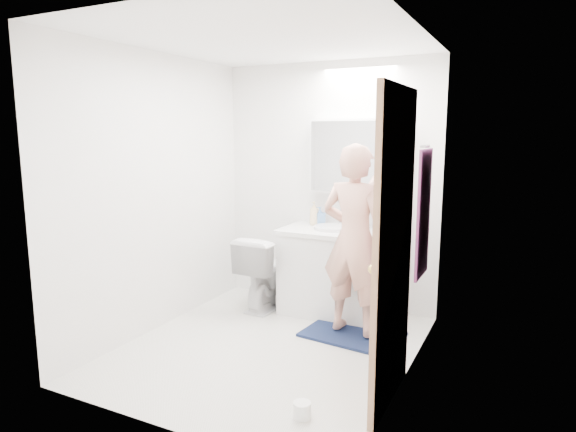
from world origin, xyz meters
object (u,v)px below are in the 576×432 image
Objects in this scene: soap_bottle_b at (320,216)px; vanity_cabinet at (331,274)px; medicine_cabinet at (355,156)px; soap_bottle_a at (314,213)px; person at (354,240)px; toilet at (268,271)px; toothbrush_cup at (361,224)px; toilet_paper_roll at (302,410)px.

vanity_cabinet is at bearing -42.32° from soap_bottle_b.
vanity_cabinet is 0.59m from soap_bottle_b.
medicine_cabinet reaches higher than soap_bottle_a.
person is 8.81× the size of soap_bottle_b.
toothbrush_cup reaches higher than toilet.
toilet is (-0.62, -0.11, -0.02)m from vanity_cabinet.
toilet_paper_roll is (0.70, -1.93, -0.86)m from soap_bottle_b.
soap_bottle_b is at bearing -40.96° from person.
person reaches higher than soap_bottle_a.
person is at bearing -70.61° from medicine_cabinet.
soap_bottle_b is (-0.20, 0.18, 0.52)m from vanity_cabinet.
toilet is 0.73m from soap_bottle_a.
soap_bottle_a is (-0.62, 0.58, 0.09)m from person.
toilet is 2.02m from toilet_paper_roll.
vanity_cabinet is 1.14m from medicine_cabinet.
medicine_cabinet is at bearing -153.61° from toilet.
person is at bearing 95.88° from toilet_paper_roll.
toilet_paper_roll is (0.76, -1.90, -0.89)m from soap_bottle_a.
person is at bearing -76.59° from toothbrush_cup.
vanity_cabinet is 4.98× the size of soap_bottle_b.
soap_bottle_a is 2.23m from toilet_paper_roll.
medicine_cabinet reaches higher than toothbrush_cup.
toothbrush_cup is at bearing 34.85° from vanity_cabinet.
person is 6.81× the size of soap_bottle_a.
soap_bottle_a is 2.12× the size of toilet_paper_roll.
toothbrush_cup is (0.43, -0.02, -0.05)m from soap_bottle_b.
soap_bottle_a is (-0.39, -0.06, -0.56)m from medicine_cabinet.
soap_bottle_a is at bearing 111.65° from toilet_paper_roll.
soap_bottle_a is at bearing -141.15° from toilet.
soap_bottle_a is (0.37, 0.27, 0.57)m from toilet.
person is 16.73× the size of toothbrush_cup.
soap_bottle_b is at bearing 137.68° from vanity_cabinet.
toilet is 3.14× the size of soap_bottle_a.
medicine_cabinet is 0.68m from soap_bottle_b.
toilet_paper_roll is at bearing 127.91° from toilet.
toothbrush_cup is (0.09, -0.05, -0.64)m from medicine_cabinet.
toilet_paper_roll is at bearing -68.35° from soap_bottle_a.
vanity_cabinet is at bearing -166.12° from toilet.
soap_bottle_a is at bearing -149.57° from soap_bottle_b.
medicine_cabinet is 4.87× the size of soap_bottle_b.
toothbrush_cup is at bearing -70.37° from person.
medicine_cabinet is at bearing 5.01° from soap_bottle_b.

